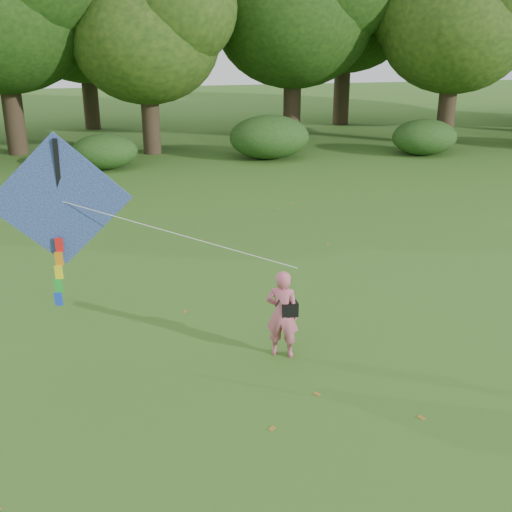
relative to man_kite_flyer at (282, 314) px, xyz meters
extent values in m
plane|color=#265114|center=(0.34, -0.75, -0.83)|extent=(100.00, 100.00, 0.00)
imported|color=#BF5A70|center=(0.00, 0.00, 0.00)|extent=(0.72, 0.61, 1.66)
cube|color=black|center=(0.12, -0.03, 0.10)|extent=(0.30, 0.20, 0.26)
cylinder|color=black|center=(0.00, -0.04, 0.42)|extent=(0.33, 0.14, 0.47)
cube|color=#284BAF|center=(-3.74, 0.90, 2.05)|extent=(2.46, 0.39, 2.44)
cube|color=black|center=(-3.74, 0.93, 2.05)|extent=(0.18, 0.53, 2.21)
cylinder|color=white|center=(-1.75, 0.43, 1.47)|extent=(4.00, 0.96, 1.18)
cube|color=red|center=(-3.84, 0.92, 1.25)|extent=(0.14, 0.06, 0.26)
cube|color=orange|center=(-3.87, 0.92, 0.99)|extent=(0.14, 0.06, 0.26)
cube|color=yellow|center=(-3.90, 0.92, 0.73)|extent=(0.14, 0.06, 0.26)
cube|color=green|center=(-3.93, 0.92, 0.47)|extent=(0.14, 0.06, 0.26)
cube|color=blue|center=(-3.96, 0.92, 0.21)|extent=(0.14, 0.06, 0.26)
cylinder|color=#3A2D1E|center=(-7.66, 20.25, 1.09)|extent=(0.88, 0.88, 3.85)
ellipsoid|color=#1E3F11|center=(-7.66, 20.25, 5.22)|extent=(8.00, 8.00, 6.80)
cylinder|color=#3A2D1E|center=(-1.66, 19.25, 0.74)|extent=(0.80, 0.80, 3.15)
ellipsoid|color=#1E3F11|center=(-1.66, 19.25, 4.08)|extent=(6.40, 6.40, 5.44)
cylinder|color=#3A2D1E|center=(5.34, 21.25, 1.01)|extent=(0.86, 0.86, 3.67)
ellipsoid|color=#1E3F11|center=(5.34, 21.25, 4.93)|extent=(7.60, 7.60, 6.46)
cylinder|color=#3A2D1E|center=(12.34, 18.75, 0.88)|extent=(0.83, 0.83, 3.43)
ellipsoid|color=#1E3F11|center=(12.34, 18.75, 4.47)|extent=(6.80, 6.80, 5.78)
cylinder|color=#3A2D1E|center=(-4.66, 26.75, 0.92)|extent=(0.84, 0.84, 3.50)
ellipsoid|color=#1E3F11|center=(-4.66, 26.75, 4.59)|extent=(7.00, 7.00, 5.95)
cylinder|color=#3A2D1E|center=(9.34, 25.75, 1.18)|extent=(0.90, 0.90, 4.02)
ellipsoid|color=#1E3F11|center=(9.34, 25.75, 5.34)|extent=(7.80, 7.80, 6.63)
ellipsoid|color=#264919|center=(-3.66, 16.35, -0.12)|extent=(2.66, 2.09, 1.42)
ellipsoid|color=#264919|center=(3.34, 17.15, 0.11)|extent=(3.50, 2.75, 1.88)
ellipsoid|color=#264919|center=(10.34, 16.65, -0.04)|extent=(2.94, 2.31, 1.58)
cube|color=olive|center=(0.28, -1.41, -0.83)|extent=(0.14, 0.14, 0.01)
cube|color=olive|center=(-1.60, 2.16, -0.83)|extent=(0.10, 0.13, 0.01)
cube|color=olive|center=(2.58, 9.90, -0.83)|extent=(0.14, 0.12, 0.01)
cube|color=olive|center=(-0.79, 6.68, -0.83)|extent=(0.13, 0.14, 0.01)
cube|color=olive|center=(-0.65, -2.20, -0.83)|extent=(0.14, 0.14, 0.01)
cube|color=olive|center=(2.59, 5.74, -0.83)|extent=(0.11, 0.14, 0.01)
cube|color=olive|center=(2.00, 9.39, -0.83)|extent=(0.10, 0.13, 0.01)
cube|color=olive|center=(1.69, -2.35, -0.83)|extent=(0.12, 0.14, 0.01)
camera|label=1|loc=(-2.40, -10.18, 5.03)|focal=45.00mm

